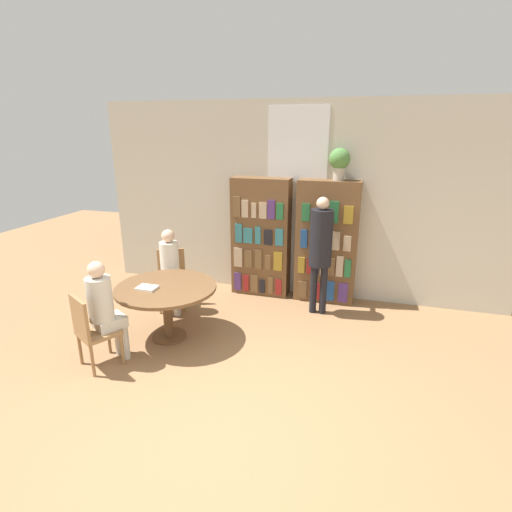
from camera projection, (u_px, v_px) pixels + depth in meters
ground_plane at (225, 423)px, 3.68m from camera, size 16.00×16.00×0.00m
wall_back at (296, 201)px, 6.18m from camera, size 6.40×0.07×3.00m
bookshelf_left at (261, 238)px, 6.32m from camera, size 0.91×0.34×1.87m
bookshelf_right at (326, 243)px, 6.04m from camera, size 0.91×0.34×1.87m
flower_vase at (339, 161)px, 5.64m from camera, size 0.30×0.30×0.45m
reading_table at (166, 294)px, 5.00m from camera, size 1.26×1.26×0.71m
chair_near_camera at (91, 329)px, 4.39m from camera, size 0.55×0.55×0.88m
chair_left_side at (172, 276)px, 5.95m from camera, size 0.53×0.53×0.88m
seated_reader_left at (170, 266)px, 5.71m from camera, size 0.38×0.41×1.23m
seated_reader_right at (104, 306)px, 4.45m from camera, size 0.39×0.41×1.23m
librarian_standing at (321, 244)px, 5.55m from camera, size 0.32×0.59×1.71m
open_book_on_table at (147, 288)px, 4.88m from camera, size 0.24×0.18×0.03m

